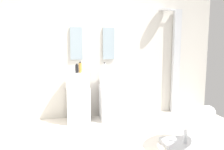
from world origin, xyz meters
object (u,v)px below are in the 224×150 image
Objects in this scene: pedestal_sink_right at (111,95)px; soap_bottle_amber at (80,68)px; pedestal_sink_left at (78,96)px; soap_bottle_white at (105,67)px; shower_column at (175,59)px; soap_bottle_black at (77,69)px; lounge_chair at (186,122)px.

pedestal_sink_right is 0.78m from soap_bottle_amber.
soap_bottle_white reaches higher than pedestal_sink_left.
soap_bottle_amber is 0.51m from soap_bottle_white.
soap_bottle_white is (0.46, 0.22, -0.02)m from soap_bottle_amber.
pedestal_sink_right is (0.60, 0.00, 0.00)m from pedestal_sink_left.
shower_column reaches higher than pedestal_sink_right.
shower_column is at bearing 7.63° from pedestal_sink_right.
shower_column is 11.00× the size of soap_bottle_amber.
soap_bottle_amber reaches higher than soap_bottle_black.
shower_column is 1.78m from lounge_chair.
soap_bottle_white is at bearing -177.31° from shower_column.
lounge_chair is at bearing -41.87° from soap_bottle_black.
pedestal_sink_left is 0.49× the size of shower_column.
shower_column is at bearing 8.51° from soap_bottle_amber.
soap_bottle_white is (-0.10, 0.11, 0.51)m from pedestal_sink_right.
pedestal_sink_left is at bearing 180.00° from pedestal_sink_right.
soap_bottle_black reaches higher than pedestal_sink_left.
soap_bottle_black is (-1.97, -0.28, -0.10)m from shower_column.
pedestal_sink_left is 0.60m from pedestal_sink_right.
shower_column reaches higher than soap_bottle_amber.
shower_column is at bearing 68.88° from lounge_chair.
lounge_chair is (0.76, -1.34, -0.11)m from pedestal_sink_right.
soap_bottle_amber is 0.06m from soap_bottle_black.
soap_bottle_white is at bearing 131.62° from pedestal_sink_right.
soap_bottle_black is (-0.06, 0.00, -0.02)m from soap_bottle_amber.
soap_bottle_amber is (-0.56, -0.11, 0.53)m from pedestal_sink_right.
lounge_chair is 1.92m from soap_bottle_amber.
pedestal_sink_right is 6.46× the size of soap_bottle_black.
shower_column reaches higher than soap_bottle_black.
pedestal_sink_left is 1.00× the size of pedestal_sink_right.
soap_bottle_black is at bearing -99.21° from pedestal_sink_left.
pedestal_sink_right is 0.53m from soap_bottle_white.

